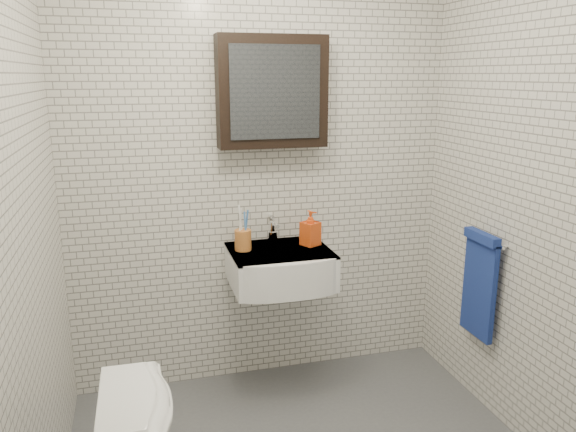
% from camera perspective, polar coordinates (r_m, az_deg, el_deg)
% --- Properties ---
extents(room_shell, '(2.22, 2.02, 2.51)m').
position_cam_1_polar(room_shell, '(2.23, 2.91, 5.79)').
color(room_shell, silver).
rests_on(room_shell, ground).
extents(washbasin, '(0.55, 0.50, 0.20)m').
position_cam_1_polar(washbasin, '(3.10, -0.64, -5.31)').
color(washbasin, white).
rests_on(washbasin, room_shell).
extents(faucet, '(0.06, 0.20, 0.15)m').
position_cam_1_polar(faucet, '(3.24, -1.54, -1.49)').
color(faucet, silver).
rests_on(faucet, washbasin).
extents(mirror_cabinet, '(0.60, 0.15, 0.60)m').
position_cam_1_polar(mirror_cabinet, '(3.11, -1.62, 12.48)').
color(mirror_cabinet, black).
rests_on(mirror_cabinet, room_shell).
extents(towel_rail, '(0.09, 0.30, 0.58)m').
position_cam_1_polar(towel_rail, '(3.19, 18.90, -6.19)').
color(towel_rail, silver).
rests_on(towel_rail, room_shell).
extents(toothbrush_cup, '(0.11, 0.11, 0.25)m').
position_cam_1_polar(toothbrush_cup, '(3.10, -4.60, -2.34)').
color(toothbrush_cup, '#B7692D').
rests_on(toothbrush_cup, washbasin).
extents(soap_bottle, '(0.12, 0.12, 0.20)m').
position_cam_1_polar(soap_bottle, '(3.17, 2.29, -1.23)').
color(soap_bottle, orange).
rests_on(soap_bottle, washbasin).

